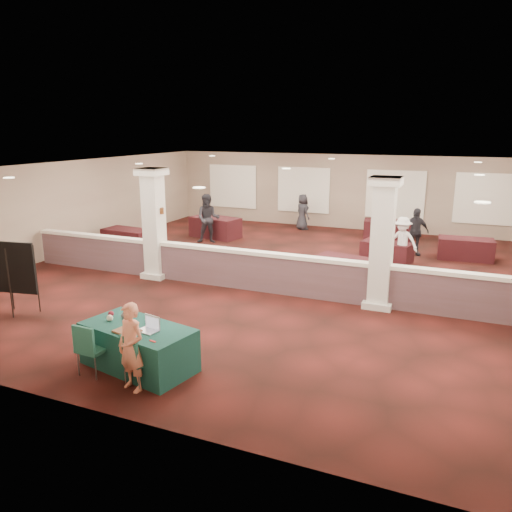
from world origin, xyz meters
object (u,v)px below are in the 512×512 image
at_px(far_table_back_right, 465,249).
at_px(attendee_d, 303,212).
at_px(woman, 131,347).
at_px(far_table_front_right, 387,252).
at_px(attendee_a, 208,219).
at_px(conf_chair_side, 90,345).
at_px(far_table_front_center, 346,269).
at_px(conf_chair_main, 136,356).
at_px(far_table_back_center, 388,230).
at_px(far_table_front_left, 128,239).
at_px(attendee_c, 415,232).
at_px(far_table_back_left, 215,227).
at_px(attendee_b, 402,241).
at_px(easel_board, 16,269).
at_px(near_table, 138,347).

height_order(far_table_back_right, attendee_d, attendee_d).
bearing_deg(woman, far_table_front_right, 89.89).
distance_m(far_table_back_right, attendee_a, 9.23).
distance_m(conf_chair_side, far_table_front_center, 7.93).
bearing_deg(far_table_front_center, far_table_back_right, 51.98).
bearing_deg(far_table_back_right, attendee_a, -172.52).
xyz_separation_m(conf_chair_main, far_table_back_center, (2.14, 13.58, -0.17)).
bearing_deg(far_table_front_left, attendee_d, 50.83).
bearing_deg(far_table_front_center, far_table_front_left, 174.30).
bearing_deg(woman, conf_chair_side, -171.91).
xyz_separation_m(woman, attendee_c, (3.37, 11.42, 0.06)).
relative_size(conf_chair_main, far_table_back_left, 0.46).
height_order(far_table_front_center, attendee_b, attendee_b).
distance_m(far_table_front_left, far_table_back_right, 11.83).
distance_m(conf_chair_main, easel_board, 4.99).
distance_m(conf_chair_main, conf_chair_side, 0.97).
distance_m(near_table, attendee_b, 9.86).
height_order(near_table, attendee_c, attendee_c).
height_order(conf_chair_side, far_table_back_right, conf_chair_side).
height_order(far_table_back_center, attendee_d, attendee_d).
relative_size(far_table_front_left, attendee_c, 1.09).
bearing_deg(attendee_b, far_table_front_center, -105.10).
height_order(attendee_c, attendee_d, attendee_c).
distance_m(conf_chair_main, attendee_c, 11.81).
xyz_separation_m(far_table_back_left, attendee_a, (0.23, -1.01, 0.53)).
bearing_deg(attendee_b, near_table, -98.62).
xyz_separation_m(conf_chair_main, far_table_back_left, (-4.33, 11.21, -0.14)).
height_order(far_table_front_right, attendee_b, attendee_b).
xyz_separation_m(conf_chair_main, woman, (0.01, -0.12, 0.22)).
relative_size(conf_chair_main, attendee_d, 0.60).
height_order(far_table_back_left, far_table_back_center, far_table_back_left).
relative_size(far_table_front_right, far_table_back_right, 0.91).
xyz_separation_m(conf_chair_main, far_table_front_center, (1.89, 7.38, -0.20)).
relative_size(woman, attendee_b, 0.98).
xyz_separation_m(far_table_front_center, attendee_b, (1.25, 2.41, 0.44)).
relative_size(woman, attendee_a, 0.81).
xyz_separation_m(far_table_front_left, far_table_back_right, (11.39, 3.19, -0.01)).
bearing_deg(far_table_front_right, attendee_d, 136.48).
xyz_separation_m(attendee_a, attendee_c, (7.48, 1.10, -0.12)).
relative_size(far_table_front_right, attendee_d, 1.04).
relative_size(conf_chair_side, far_table_front_right, 0.61).
relative_size(near_table, conf_chair_side, 2.16).
distance_m(far_table_back_left, attendee_d, 4.00).
distance_m(conf_chair_main, far_table_back_center, 13.75).
relative_size(far_table_back_left, attendee_b, 1.27).
relative_size(far_table_back_right, attendee_a, 0.93).
relative_size(near_table, attendee_a, 1.12).
xyz_separation_m(far_table_back_left, far_table_back_right, (9.36, 0.19, -0.05)).
xyz_separation_m(conf_chair_main, easel_board, (-4.63, 1.76, 0.57)).
distance_m(near_table, far_table_back_left, 11.34).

